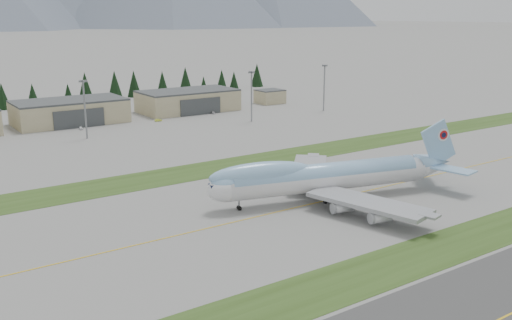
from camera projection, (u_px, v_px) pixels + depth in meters
ground at (305, 206)px, 147.04m from camera, size 7000.00×7000.00×0.00m
grass_strip_near at (422, 255)px, 116.62m from camera, size 400.00×14.00×0.08m
grass_strip_far at (216, 168)px, 183.07m from camera, size 400.00×18.00×0.08m
taxiway_line_main at (305, 206)px, 147.04m from camera, size 400.00×0.40×0.02m
boeing_747_freighter at (327, 176)px, 150.25m from camera, size 74.55×62.29×19.60m
hangar_center at (70, 111)px, 257.52m from camera, size 48.00×26.60×10.80m
hangar_right at (188, 101)px, 290.28m from camera, size 48.00×26.60×10.80m
control_shed at (270, 96)px, 316.45m from camera, size 14.00×12.00×7.60m
floodlight_masts at (108, 97)px, 224.83m from camera, size 204.07×9.26×24.45m
service_vehicle_a at (81, 129)px, 244.67m from camera, size 1.92×3.61×1.17m
service_vehicle_b at (158, 121)px, 263.35m from camera, size 3.48×1.23×1.14m
service_vehicle_c at (213, 114)px, 283.66m from camera, size 2.28×3.95×1.08m
conifer_belt at (52, 91)px, 311.79m from camera, size 277.22×15.70×16.86m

